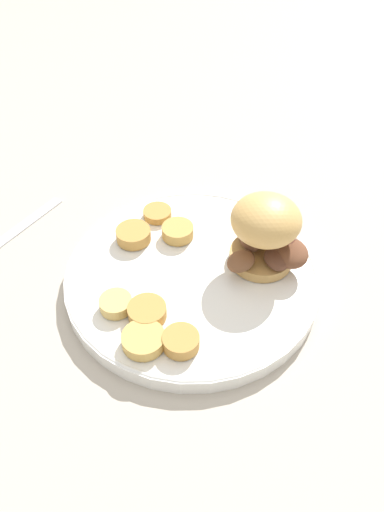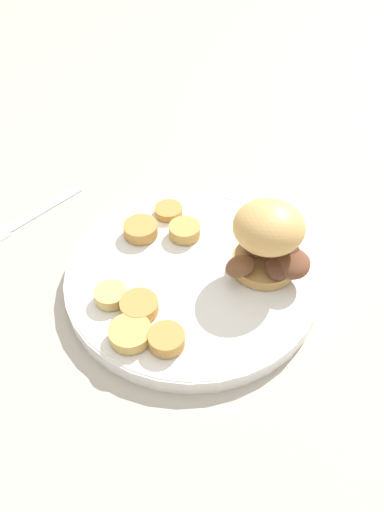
# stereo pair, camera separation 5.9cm
# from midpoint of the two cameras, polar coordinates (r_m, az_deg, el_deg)

# --- Properties ---
(ground_plane) EXTENTS (4.00, 4.00, 0.00)m
(ground_plane) POSITION_cam_midpoint_polar(r_m,az_deg,el_deg) (0.62, 2.71, -3.14)
(ground_plane) COLOR #B2A899
(dinner_plate) EXTENTS (0.31, 0.31, 0.02)m
(dinner_plate) POSITION_cam_midpoint_polar(r_m,az_deg,el_deg) (0.61, 2.74, -2.41)
(dinner_plate) COLOR white
(dinner_plate) RESTS_ON ground_plane
(sandwich) EXTENTS (0.10, 0.10, 0.09)m
(sandwich) POSITION_cam_midpoint_polar(r_m,az_deg,el_deg) (0.59, 11.68, 1.65)
(sandwich) COLOR tan
(sandwich) RESTS_ON dinner_plate
(potato_round_0) EXTENTS (0.04, 0.04, 0.01)m
(potato_round_0) POSITION_cam_midpoint_polar(r_m,az_deg,el_deg) (0.68, -0.23, 5.12)
(potato_round_0) COLOR #BC8942
(potato_round_0) RESTS_ON dinner_plate
(potato_round_1) EXTENTS (0.04, 0.04, 0.02)m
(potato_round_1) POSITION_cam_midpoint_polar(r_m,az_deg,el_deg) (0.65, -3.31, 2.93)
(potato_round_1) COLOR #BC8942
(potato_round_1) RESTS_ON dinner_plate
(potato_round_2) EXTENTS (0.04, 0.04, 0.01)m
(potato_round_2) POSITION_cam_midpoint_polar(r_m,az_deg,el_deg) (0.56, -3.07, -5.91)
(potato_round_2) COLOR #BC8942
(potato_round_2) RESTS_ON dinner_plate
(potato_round_3) EXTENTS (0.04, 0.04, 0.02)m
(potato_round_3) POSITION_cam_midpoint_polar(r_m,az_deg,el_deg) (0.64, 1.76, 2.83)
(potato_round_3) COLOR tan
(potato_round_3) RESTS_ON dinner_plate
(potato_round_4) EXTENTS (0.04, 0.04, 0.02)m
(potato_round_4) POSITION_cam_midpoint_polar(r_m,az_deg,el_deg) (0.53, 0.25, -9.66)
(potato_round_4) COLOR #BC8942
(potato_round_4) RESTS_ON dinner_plate
(potato_round_5) EXTENTS (0.05, 0.05, 0.01)m
(potato_round_5) POSITION_cam_midpoint_polar(r_m,az_deg,el_deg) (0.54, -3.95, -8.98)
(potato_round_5) COLOR tan
(potato_round_5) RESTS_ON dinner_plate
(potato_round_6) EXTENTS (0.04, 0.04, 0.01)m
(potato_round_6) POSITION_cam_midpoint_polar(r_m,az_deg,el_deg) (0.57, -6.40, -4.62)
(potato_round_6) COLOR #DBB766
(potato_round_6) RESTS_ON dinner_plate
(fork) EXTENTS (0.07, 0.17, 0.00)m
(fork) POSITION_cam_midpoint_polar(r_m,az_deg,el_deg) (0.73, -16.13, 4.12)
(fork) COLOR silver
(fork) RESTS_ON ground_plane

